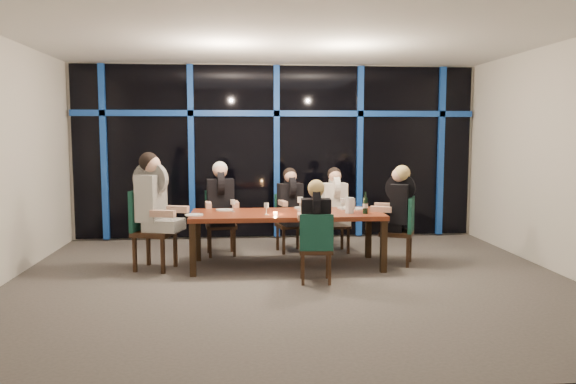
# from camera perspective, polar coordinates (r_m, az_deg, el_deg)

# --- Properties ---
(room) EXTENTS (7.04, 7.00, 3.02)m
(room) POSITION_cam_1_polar(r_m,az_deg,el_deg) (6.78, 0.44, 7.69)
(room) COLOR #5C5651
(room) RESTS_ON ground
(window_wall) EXTENTS (6.86, 0.43, 2.94)m
(window_wall) POSITION_cam_1_polar(r_m,az_deg,el_deg) (9.71, -1.12, 4.38)
(window_wall) COLOR black
(window_wall) RESTS_ON ground
(dining_table) EXTENTS (2.60, 1.00, 0.75)m
(dining_table) POSITION_cam_1_polar(r_m,az_deg,el_deg) (7.66, -0.13, -2.58)
(dining_table) COLOR maroon
(dining_table) RESTS_ON ground
(chair_far_left) EXTENTS (0.49, 0.49, 0.96)m
(chair_far_left) POSITION_cam_1_polar(r_m,az_deg,el_deg) (8.56, -6.88, -2.72)
(chair_far_left) COLOR #321D10
(chair_far_left) RESTS_ON ground
(chair_far_mid) EXTENTS (0.49, 0.49, 0.88)m
(chair_far_mid) POSITION_cam_1_polar(r_m,az_deg,el_deg) (8.71, 0.13, -2.80)
(chair_far_mid) COLOR #321D10
(chair_far_mid) RESTS_ON ground
(chair_far_right) EXTENTS (0.45, 0.45, 0.89)m
(chair_far_right) POSITION_cam_1_polar(r_m,az_deg,el_deg) (8.72, 4.64, -2.78)
(chair_far_right) COLOR #321D10
(chair_far_right) RESTS_ON ground
(chair_end_left) EXTENTS (0.62, 0.62, 1.07)m
(chair_end_left) POSITION_cam_1_polar(r_m,az_deg,el_deg) (7.75, -14.02, -3.28)
(chair_end_left) COLOR #321D10
(chair_end_left) RESTS_ON ground
(chair_end_right) EXTENTS (0.57, 0.57, 0.94)m
(chair_end_right) POSITION_cam_1_polar(r_m,az_deg,el_deg) (7.97, 11.58, -3.49)
(chair_end_right) COLOR #321D10
(chair_end_right) RESTS_ON ground
(chair_near_mid) EXTENTS (0.43, 0.43, 0.86)m
(chair_near_mid) POSITION_cam_1_polar(r_m,az_deg,el_deg) (6.83, 2.86, -5.34)
(chair_near_mid) COLOR #321D10
(chair_near_mid) RESTS_ON ground
(diner_far_left) EXTENTS (0.51, 0.62, 0.93)m
(diner_far_left) POSITION_cam_1_polar(r_m,az_deg,el_deg) (8.43, -6.86, -0.24)
(diner_far_left) COLOR black
(diner_far_left) RESTS_ON ground
(diner_far_mid) EXTENTS (0.49, 0.59, 0.86)m
(diner_far_mid) POSITION_cam_1_polar(r_m,az_deg,el_deg) (8.59, 0.28, -0.54)
(diner_far_mid) COLOR black
(diner_far_mid) RESTS_ON ground
(diner_far_right) EXTENTS (0.47, 0.58, 0.87)m
(diner_far_right) POSITION_cam_1_polar(r_m,az_deg,el_deg) (8.60, 4.80, -0.52)
(diner_far_right) COLOR white
(diner_far_right) RESTS_ON ground
(diner_end_left) EXTENTS (0.73, 0.63, 1.05)m
(diner_end_left) POSITION_cam_1_polar(r_m,az_deg,el_deg) (7.66, -13.49, -0.18)
(diner_end_left) COLOR black
(diner_end_left) RESTS_ON ground
(diner_end_right) EXTENTS (0.65, 0.59, 0.92)m
(diner_end_right) POSITION_cam_1_polar(r_m,az_deg,el_deg) (7.93, 11.07, -0.79)
(diner_end_right) COLOR black
(diner_end_right) RESTS_ON ground
(diner_near_mid) EXTENTS (0.45, 0.55, 0.84)m
(diner_near_mid) POSITION_cam_1_polar(r_m,az_deg,el_deg) (6.85, 2.84, -2.38)
(diner_near_mid) COLOR black
(diner_near_mid) RESTS_ON ground
(plate_far_left) EXTENTS (0.24, 0.24, 0.01)m
(plate_far_left) POSITION_cam_1_polar(r_m,az_deg,el_deg) (7.89, -6.50, -1.82)
(plate_far_left) COLOR white
(plate_far_left) RESTS_ON dining_table
(plate_far_mid) EXTENTS (0.24, 0.24, 0.01)m
(plate_far_mid) POSITION_cam_1_polar(r_m,az_deg,el_deg) (8.07, 1.49, -1.61)
(plate_far_mid) COLOR white
(plate_far_mid) RESTS_ON dining_table
(plate_far_right) EXTENTS (0.24, 0.24, 0.01)m
(plate_far_right) POSITION_cam_1_polar(r_m,az_deg,el_deg) (8.08, 5.88, -1.63)
(plate_far_right) COLOR white
(plate_far_right) RESTS_ON dining_table
(plate_end_left) EXTENTS (0.24, 0.24, 0.01)m
(plate_end_left) POSITION_cam_1_polar(r_m,az_deg,el_deg) (7.46, -9.53, -2.31)
(plate_end_left) COLOR white
(plate_end_left) RESTS_ON dining_table
(plate_end_right) EXTENTS (0.24, 0.24, 0.01)m
(plate_end_right) POSITION_cam_1_polar(r_m,az_deg,el_deg) (8.03, 7.04, -1.69)
(plate_end_right) COLOR white
(plate_end_right) RESTS_ON dining_table
(plate_near_mid) EXTENTS (0.24, 0.24, 0.01)m
(plate_near_mid) POSITION_cam_1_polar(r_m,az_deg,el_deg) (7.41, 2.55, -2.29)
(plate_near_mid) COLOR white
(plate_near_mid) RESTS_ON dining_table
(wine_bottle) EXTENTS (0.07, 0.07, 0.30)m
(wine_bottle) POSITION_cam_1_polar(r_m,az_deg,el_deg) (7.58, 7.87, -1.34)
(wine_bottle) COLOR black
(wine_bottle) RESTS_ON dining_table
(water_pitcher) EXTENTS (0.13, 0.12, 0.21)m
(water_pitcher) POSITION_cam_1_polar(r_m,az_deg,el_deg) (7.60, 6.30, -1.35)
(water_pitcher) COLOR white
(water_pitcher) RESTS_ON dining_table
(tea_light) EXTENTS (0.05, 0.05, 0.03)m
(tea_light) POSITION_cam_1_polar(r_m,az_deg,el_deg) (7.46, -1.29, -2.17)
(tea_light) COLOR #FA9A4B
(tea_light) RESTS_ON dining_table
(wine_glass_a) EXTENTS (0.06, 0.06, 0.16)m
(wine_glass_a) POSITION_cam_1_polar(r_m,az_deg,el_deg) (7.42, -2.22, -1.44)
(wine_glass_a) COLOR silver
(wine_glass_a) RESTS_ON dining_table
(wine_glass_b) EXTENTS (0.08, 0.08, 0.20)m
(wine_glass_b) POSITION_cam_1_polar(r_m,az_deg,el_deg) (7.77, 1.24, -0.89)
(wine_glass_b) COLOR silver
(wine_glass_b) RESTS_ON dining_table
(wine_glass_c) EXTENTS (0.07, 0.07, 0.18)m
(wine_glass_c) POSITION_cam_1_polar(r_m,az_deg,el_deg) (7.58, 2.60, -1.18)
(wine_glass_c) COLOR silver
(wine_glass_c) RESTS_ON dining_table
(wine_glass_d) EXTENTS (0.06, 0.06, 0.17)m
(wine_glass_d) POSITION_cam_1_polar(r_m,az_deg,el_deg) (7.74, -5.64, -1.10)
(wine_glass_d) COLOR silver
(wine_glass_d) RESTS_ON dining_table
(wine_glass_e) EXTENTS (0.06, 0.06, 0.16)m
(wine_glass_e) POSITION_cam_1_polar(r_m,az_deg,el_deg) (7.95, 5.57, -0.96)
(wine_glass_e) COLOR silver
(wine_glass_e) RESTS_ON dining_table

